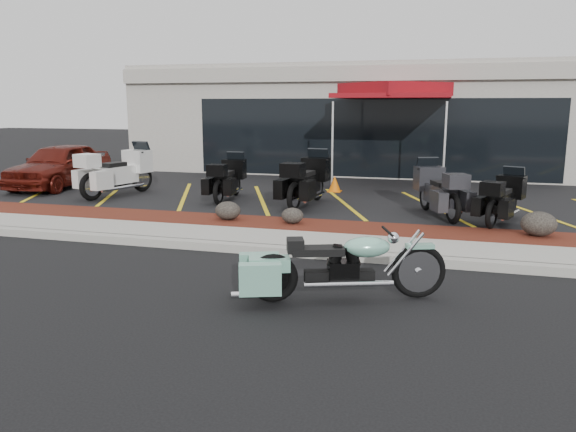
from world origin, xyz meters
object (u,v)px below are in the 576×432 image
(touring_white, at_px, (141,166))
(popup_canopy, at_px, (394,93))
(hero_cruiser, at_px, (419,264))
(parked_car, at_px, (60,165))
(traffic_cone, at_px, (335,184))

(touring_white, relative_size, popup_canopy, 0.60)
(hero_cruiser, relative_size, parked_car, 0.72)
(hero_cruiser, bearing_deg, traffic_cone, 88.80)
(parked_car, relative_size, traffic_cone, 8.54)
(hero_cruiser, xyz_separation_m, popup_canopy, (-1.27, 9.86, 2.46))
(hero_cruiser, relative_size, traffic_cone, 6.16)
(parked_car, xyz_separation_m, popup_canopy, (9.58, 2.98, 2.14))
(parked_car, bearing_deg, touring_white, -6.17)
(parked_car, xyz_separation_m, traffic_cone, (8.15, 1.30, -0.44))
(hero_cruiser, xyz_separation_m, traffic_cone, (-2.70, 8.18, -0.12))
(hero_cruiser, xyz_separation_m, touring_white, (-8.01, 6.72, 0.38))
(parked_car, bearing_deg, traffic_cone, 6.08)
(hero_cruiser, distance_m, traffic_cone, 8.61)
(hero_cruiser, height_order, popup_canopy, popup_canopy)
(popup_canopy, bearing_deg, hero_cruiser, -66.12)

